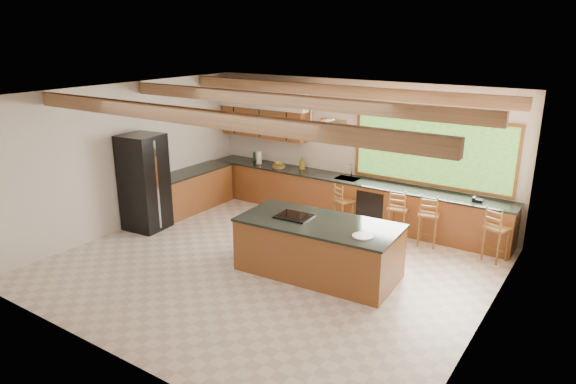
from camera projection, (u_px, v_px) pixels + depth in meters
The scene contains 9 objects.
ground at pixel (270, 266), 9.11m from camera, with size 7.20×7.20×0.00m, color beige.
room_shell at pixel (282, 136), 9.05m from camera, with size 7.27×6.54×3.02m.
counter_run at pixel (306, 196), 11.40m from camera, with size 7.12×3.10×1.25m.
island at pixel (318, 248), 8.69m from camera, with size 2.78×1.44×0.96m.
refrigerator at pixel (144, 182), 10.57m from camera, with size 0.85×0.83×2.00m.
bar_stool_a at pixel (343, 202), 10.75m from camera, with size 0.45×0.45×0.94m.
bar_stool_b at pixel (428, 216), 9.75m from camera, with size 0.44×0.44×1.06m.
bar_stool_c at pixel (397, 209), 10.08m from camera, with size 0.43×0.43×1.06m.
bar_stool_d at pixel (497, 229), 9.09m from camera, with size 0.48×0.48×1.04m.
Camera 1 is at (4.89, -6.71, 3.98)m, focal length 32.00 mm.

